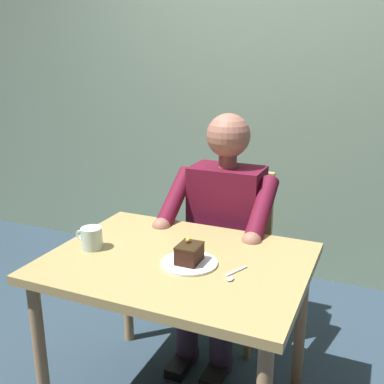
% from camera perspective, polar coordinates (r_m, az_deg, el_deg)
% --- Properties ---
extents(cafe_rear_panel, '(6.40, 0.12, 3.00)m').
position_cam_1_polar(cafe_rear_panel, '(3.06, 10.60, 17.05)').
color(cafe_rear_panel, gray).
rests_on(cafe_rear_panel, ground).
extents(dining_table, '(1.02, 0.77, 0.70)m').
position_cam_1_polar(dining_table, '(1.86, -1.81, -10.67)').
color(dining_table, tan).
rests_on(dining_table, ground).
extents(chair, '(0.42, 0.42, 0.88)m').
position_cam_1_polar(chair, '(2.49, 4.99, -6.74)').
color(chair, tan).
rests_on(chair, ground).
extents(seated_person, '(0.53, 0.58, 1.21)m').
position_cam_1_polar(seated_person, '(2.28, 3.69, -4.93)').
color(seated_person, '#571024').
rests_on(seated_person, ground).
extents(dessert_plate, '(0.22, 0.22, 0.01)m').
position_cam_1_polar(dessert_plate, '(1.77, -0.34, -8.90)').
color(dessert_plate, white).
rests_on(dessert_plate, dining_table).
extents(cake_slice, '(0.08, 0.11, 0.09)m').
position_cam_1_polar(cake_slice, '(1.75, -0.34, -7.67)').
color(cake_slice, '#321910').
rests_on(cake_slice, dessert_plate).
extents(coffee_cup, '(0.12, 0.09, 0.09)m').
position_cam_1_polar(coffee_cup, '(1.94, -12.51, -5.62)').
color(coffee_cup, silver).
rests_on(coffee_cup, dining_table).
extents(dessert_spoon, '(0.06, 0.14, 0.01)m').
position_cam_1_polar(dessert_spoon, '(1.69, 5.17, -10.35)').
color(dessert_spoon, silver).
rests_on(dessert_spoon, dining_table).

